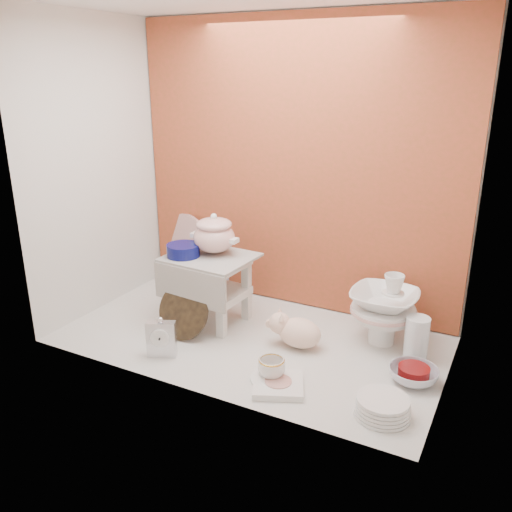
{
  "coord_description": "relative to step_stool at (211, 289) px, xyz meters",
  "views": [
    {
      "loc": [
        1.09,
        -2.03,
        1.23
      ],
      "look_at": [
        0.02,
        0.02,
        0.42
      ],
      "focal_mm": 37.44,
      "sensor_mm": 36.0,
      "label": 1
    }
  ],
  "objects": [
    {
      "name": "ground",
      "position": [
        0.27,
        -0.08,
        -0.18
      ],
      "size": [
        1.8,
        1.8,
        0.0
      ],
      "primitive_type": "plane",
      "color": "silver",
      "rests_on": "ground"
    },
    {
      "name": "niche_shell",
      "position": [
        0.27,
        0.1,
        0.75
      ],
      "size": [
        1.86,
        1.03,
        1.53
      ],
      "color": "#B0432C",
      "rests_on": "ground"
    },
    {
      "name": "step_stool",
      "position": [
        0.0,
        0.0,
        0.0
      ],
      "size": [
        0.43,
        0.38,
        0.35
      ],
      "primitive_type": null,
      "rotation": [
        0.0,
        0.0,
        -0.06
      ],
      "color": "silver",
      "rests_on": "ground"
    },
    {
      "name": "soup_tureen",
      "position": [
        -0.0,
        0.05,
        0.28
      ],
      "size": [
        0.26,
        0.26,
        0.21
      ],
      "primitive_type": null,
      "rotation": [
        0.0,
        0.0,
        0.04
      ],
      "color": "white",
      "rests_on": "step_stool"
    },
    {
      "name": "cobalt_bowl",
      "position": [
        -0.12,
        -0.06,
        0.21
      ],
      "size": [
        0.19,
        0.19,
        0.06
      ],
      "primitive_type": "cylinder",
      "rotation": [
        0.0,
        0.0,
        0.15
      ],
      "color": "#0B0F54",
      "rests_on": "step_stool"
    },
    {
      "name": "floral_platter",
      "position": [
        -0.41,
        0.37,
        0.04
      ],
      "size": [
        0.43,
        0.18,
        0.43
      ],
      "primitive_type": null,
      "rotation": [
        0.0,
        0.0,
        -0.27
      ],
      "color": "white",
      "rests_on": "ground"
    },
    {
      "name": "blue_white_vase",
      "position": [
        -0.19,
        0.29,
        -0.07
      ],
      "size": [
        0.24,
        0.24,
        0.22
      ],
      "primitive_type": "imported",
      "rotation": [
        0.0,
        0.0,
        -0.14
      ],
      "color": "white",
      "rests_on": "ground"
    },
    {
      "name": "lacquer_tray",
      "position": [
        -0.03,
        -0.2,
        -0.05
      ],
      "size": [
        0.29,
        0.14,
        0.26
      ],
      "primitive_type": null,
      "rotation": [
        0.0,
        0.0,
        -0.04
      ],
      "color": "black",
      "rests_on": "ground"
    },
    {
      "name": "mantel_clock",
      "position": [
        -0.01,
        -0.41,
        -0.08
      ],
      "size": [
        0.14,
        0.1,
        0.19
      ],
      "primitive_type": "cube",
      "rotation": [
        0.0,
        0.0,
        0.43
      ],
      "color": "silver",
      "rests_on": "ground"
    },
    {
      "name": "plush_pig",
      "position": [
        0.51,
        -0.05,
        -0.1
      ],
      "size": [
        0.3,
        0.24,
        0.16
      ],
      "primitive_type": "ellipsoid",
      "rotation": [
        0.0,
        0.0,
        -0.23
      ],
      "color": "beige",
      "rests_on": "ground"
    },
    {
      "name": "teacup_saucer",
      "position": [
        0.52,
        -0.36,
        -0.17
      ],
      "size": [
        0.19,
        0.19,
        0.01
      ],
      "primitive_type": "cylinder",
      "rotation": [
        0.0,
        0.0,
        -0.1
      ],
      "color": "white",
      "rests_on": "ground"
    },
    {
      "name": "gold_rim_teacup",
      "position": [
        0.52,
        -0.36,
        -0.12
      ],
      "size": [
        0.13,
        0.13,
        0.09
      ],
      "primitive_type": "imported",
      "rotation": [
        0.0,
        0.0,
        0.2
      ],
      "color": "white",
      "rests_on": "teacup_saucer"
    },
    {
      "name": "lattice_dish",
      "position": [
        0.57,
        -0.4,
        -0.16
      ],
      "size": [
        0.27,
        0.27,
        0.03
      ],
      "primitive_type": "cube",
      "rotation": [
        0.0,
        0.0,
        0.42
      ],
      "color": "white",
      "rests_on": "ground"
    },
    {
      "name": "dinner_plate_stack",
      "position": [
        0.99,
        -0.38,
        -0.14
      ],
      "size": [
        0.23,
        0.23,
        0.07
      ],
      "primitive_type": "cylinder",
      "rotation": [
        0.0,
        0.0,
        -0.07
      ],
      "color": "white",
      "rests_on": "ground"
    },
    {
      "name": "crystal_bowl",
      "position": [
        1.05,
        -0.09,
        -0.15
      ],
      "size": [
        0.23,
        0.23,
        0.06
      ],
      "primitive_type": "imported",
      "rotation": [
        0.0,
        0.0,
        -0.13
      ],
      "color": "silver",
      "rests_on": "ground"
    },
    {
      "name": "clear_glass_vase",
      "position": [
        1.01,
        0.08,
        -0.07
      ],
      "size": [
        0.14,
        0.14,
        0.21
      ],
      "primitive_type": "cylinder",
      "rotation": [
        0.0,
        0.0,
        0.43
      ],
      "color": "silver",
      "rests_on": "ground"
    },
    {
      "name": "porcelain_tower",
      "position": [
        0.83,
        0.18,
        0.0
      ],
      "size": [
        0.39,
        0.39,
        0.36
      ],
      "primitive_type": null,
      "rotation": [
        0.0,
        0.0,
        0.32
      ],
      "color": "white",
      "rests_on": "ground"
    }
  ]
}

